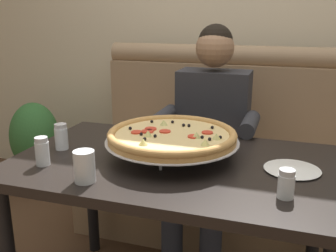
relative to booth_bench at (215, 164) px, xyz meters
name	(u,v)px	position (x,y,z in m)	size (l,w,h in m)	color
back_wall_with_window	(236,3)	(0.00, 0.57, 1.00)	(6.00, 0.12, 2.80)	beige
booth_bench	(215,164)	(0.00, 0.00, 0.00)	(1.59, 0.78, 1.13)	#937556
dining_table	(174,181)	(0.00, -0.88, 0.26)	(1.32, 0.82, 0.75)	black
diner_main	(209,129)	(0.01, -0.27, 0.31)	(0.54, 0.64, 1.27)	#2D3342
pizza	(172,136)	(-0.02, -0.84, 0.44)	(0.55, 0.55, 0.13)	silver
shaker_parmesan	(61,138)	(-0.51, -0.90, 0.40)	(0.06, 0.06, 0.11)	white
shaker_oregano	(286,186)	(0.44, -1.08, 0.39)	(0.05, 0.05, 0.10)	white
shaker_pepper_flakes	(42,153)	(-0.48, -1.09, 0.40)	(0.05, 0.05, 0.11)	white
plate_near_left	(292,168)	(0.46, -0.84, 0.36)	(0.21, 0.21, 0.02)	white
drinking_glass	(85,169)	(-0.24, -1.17, 0.40)	(0.08, 0.08, 0.11)	silver
potted_plant	(35,143)	(-1.37, 0.02, -0.01)	(0.36, 0.36, 0.70)	brown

